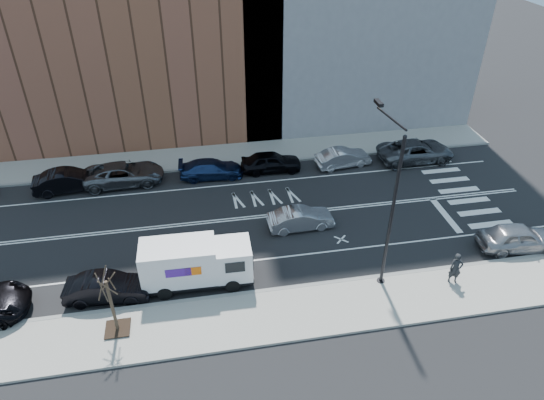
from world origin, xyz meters
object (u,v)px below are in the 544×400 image
object	(u,v)px
fedex_van	(195,263)
pedestrian	(456,269)
far_parked_b	(69,181)
near_parked_front	(519,237)
driving_sedan	(301,219)

from	to	relation	value
fedex_van	pedestrian	size ratio (longest dim) A/B	3.20
far_parked_b	near_parked_front	bearing A→B (deg)	-119.49
far_parked_b	driving_sedan	size ratio (longest dim) A/B	1.15
driving_sedan	pedestrian	bearing A→B (deg)	-135.29
pedestrian	far_parked_b	bearing A→B (deg)	160.85
near_parked_front	pedestrian	xyz separation A→B (m)	(-5.25, -2.18, 0.28)
fedex_van	far_parked_b	xyz separation A→B (m)	(-8.46, 11.24, -0.64)
fedex_van	pedestrian	world-z (taller)	fedex_van
pedestrian	near_parked_front	bearing A→B (deg)	35.07
fedex_van	driving_sedan	distance (m)	7.86
far_parked_b	near_parked_front	world-z (taller)	near_parked_front
far_parked_b	pedestrian	distance (m)	26.21
driving_sedan	near_parked_front	xyz separation A→B (m)	(12.34, -4.34, 0.13)
fedex_van	driving_sedan	world-z (taller)	fedex_van
fedex_van	pedestrian	distance (m)	14.07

